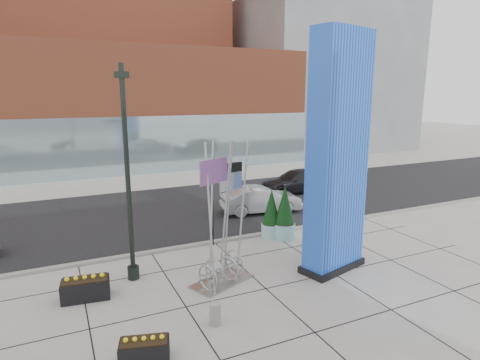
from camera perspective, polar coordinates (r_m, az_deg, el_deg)
name	(u,v)px	position (r m, az deg, el deg)	size (l,w,h in m)	color
ground	(229,283)	(15.40, -1.51, -14.37)	(160.00, 160.00, 0.00)	#9E9991
street_asphalt	(162,212)	(24.29, -11.02, -4.49)	(80.00, 12.00, 0.02)	black
curb_edge	(195,245)	(18.80, -6.46, -9.18)	(80.00, 0.30, 0.12)	gray
tower_podium	(125,109)	(40.19, -16.01, 9.74)	(34.00, 10.00, 11.00)	#AE5032
tower_glass_front	(137,146)	(35.71, -14.47, 4.74)	(34.00, 0.60, 5.00)	#8CA5B2
building_grey_parking	(314,77)	(54.67, 10.44, 14.20)	(20.00, 18.00, 18.00)	slate
blue_pylon	(337,159)	(15.67, 13.69, 2.86)	(2.98, 1.89, 9.19)	#0B3DAC
lamp_post	(129,196)	(15.12, -15.53, -2.23)	(0.51, 0.44, 7.91)	black
public_art_sculpture	(222,247)	(14.87, -2.61, -9.49)	(2.62, 2.00, 5.33)	#AAACAE
concrete_bollard	(215,314)	(12.82, -3.56, -18.49)	(0.36, 0.36, 0.70)	gray
overhead_street_sign	(225,176)	(18.22, -2.15, 0.56)	(1.75, 0.57, 3.75)	black
round_planter_east	(285,214)	(19.99, 6.48, -4.87)	(0.89, 0.89, 2.22)	#99CBCD
round_planter_mid	(284,213)	(19.45, 6.35, -4.73)	(1.06, 1.06, 2.65)	#99CBCD
round_planter_west	(271,214)	(19.57, 4.48, -4.90)	(0.97, 0.97, 2.43)	#99CBCD
box_planter_north	(86,288)	(15.12, -21.11, -14.10)	(1.66, 0.98, 0.86)	black
box_planter_south	(144,349)	(11.67, -13.43, -22.38)	(1.42, 0.97, 0.71)	black
car_silver_mid	(261,200)	(23.58, 2.98, -2.85)	(1.64, 4.72, 1.55)	#A3A6AB
car_dark_east	(297,181)	(28.75, 8.05, -0.19)	(2.20, 5.41, 1.57)	black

